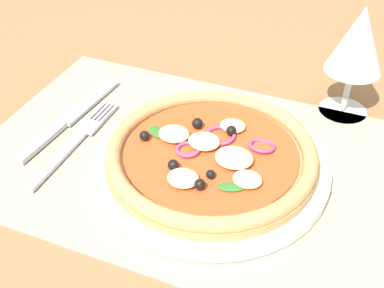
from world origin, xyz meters
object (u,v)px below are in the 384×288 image
at_px(wine_glass, 358,42).
at_px(fork, 79,138).
at_px(plate, 211,165).
at_px(pizza, 211,153).
at_px(knife, 72,116).

bearing_deg(wine_glass, fork, -146.89).
xyz_separation_m(plate, pizza, (0.00, -0.00, 0.02)).
height_order(fork, knife, knife).
distance_m(plate, pizza, 0.02).
relative_size(knife, wine_glass, 1.35).
xyz_separation_m(pizza, fork, (-0.17, -0.01, -0.02)).
bearing_deg(plate, wine_glass, 55.84).
height_order(plate, fork, plate).
xyz_separation_m(fork, knife, (-0.03, 0.04, 0.00)).
bearing_deg(fork, pizza, -86.57).
distance_m(pizza, wine_glass, 0.23).
height_order(fork, wine_glass, wine_glass).
bearing_deg(pizza, plate, 97.97).
relative_size(pizza, knife, 1.20).
bearing_deg(pizza, wine_glass, 55.88).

